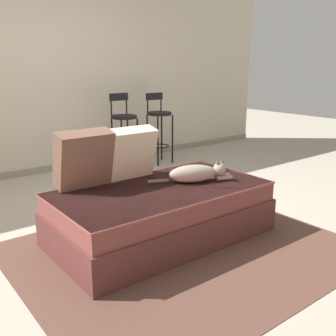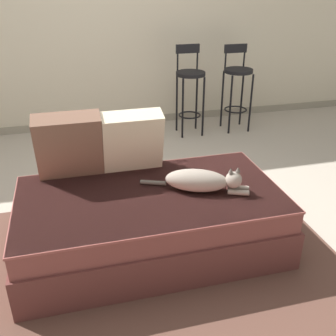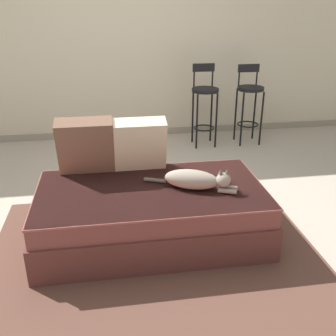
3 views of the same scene
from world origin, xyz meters
The scene contains 10 objects.
ground_plane centered at (0.00, 0.00, 0.00)m, with size 16.00×16.00×0.00m, color #A89E8E.
wall_back_panel centered at (0.00, 2.25, 1.30)m, with size 8.00×0.10×2.60m, color beige.
wall_baseboard_trim centered at (0.00, 2.20, 0.04)m, with size 8.00×0.02×0.09m, color gray.
area_rug centered at (0.00, -0.70, 0.00)m, with size 2.48×2.07×0.01m, color brown.
couch centered at (0.00, -0.40, 0.23)m, with size 1.78×0.97×0.44m.
throw_pillow_corner centered at (-0.49, -0.01, 0.68)m, with size 0.45×0.27×0.48m.
throw_pillow_middle centered at (-0.04, -0.01, 0.67)m, with size 0.43×0.26×0.46m.
cat centered at (0.34, -0.45, 0.52)m, with size 0.70×0.37×0.19m.
bar_stool_near_window centered at (0.94, 1.69, 0.61)m, with size 0.34×0.34×1.04m.
bar_stool_by_doorway centered at (1.53, 1.69, 0.61)m, with size 0.34×0.34×1.01m.
Camera 3 is at (-0.29, -3.10, 1.80)m, focal length 42.00 mm.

